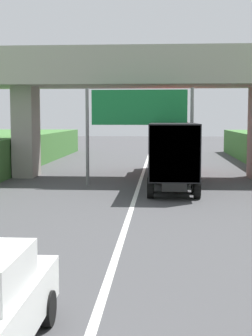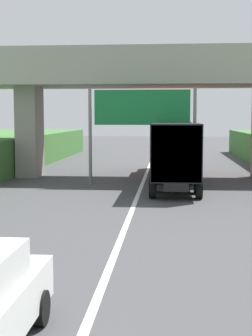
# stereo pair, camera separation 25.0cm
# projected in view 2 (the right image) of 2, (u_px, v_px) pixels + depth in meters

# --- Properties ---
(lane_centre_stripe) EXTENTS (0.20, 90.32, 0.01)m
(lane_centre_stripe) POSITION_uv_depth(u_px,v_px,m) (139.00, 192.00, 25.39)
(lane_centre_stripe) COLOR white
(lane_centre_stripe) RESTS_ON ground
(overpass_bridge) EXTENTS (40.00, 4.80, 7.82)m
(overpass_bridge) POSITION_uv_depth(u_px,v_px,m) (145.00, 82.00, 31.04)
(overpass_bridge) COLOR #9E998E
(overpass_bridge) RESTS_ON ground
(overhead_highway_sign) EXTENTS (5.88, 0.18, 5.32)m
(overhead_highway_sign) POSITION_uv_depth(u_px,v_px,m) (142.00, 114.00, 27.54)
(overhead_highway_sign) COLOR slate
(overhead_highway_sign) RESTS_ON ground
(truck_red) EXTENTS (2.44, 7.30, 3.44)m
(truck_red) POSITION_uv_depth(u_px,v_px,m) (171.00, 144.00, 33.69)
(truck_red) COLOR black
(truck_red) RESTS_ON ground
(truck_black) EXTENTS (2.44, 7.30, 3.44)m
(truck_black) POSITION_uv_depth(u_px,v_px,m) (175.00, 153.00, 25.47)
(truck_black) COLOR black
(truck_black) RESTS_ON ground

